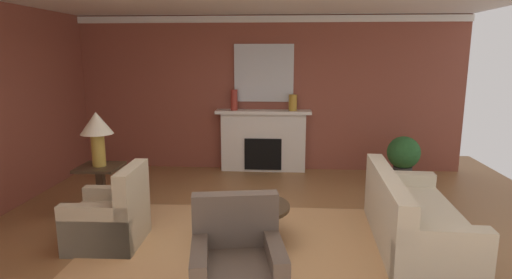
# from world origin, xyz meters

# --- Properties ---
(ground_plane) EXTENTS (9.05, 9.05, 0.00)m
(ground_plane) POSITION_xyz_m (0.00, 0.00, 0.00)
(ground_plane) COLOR olive
(wall_fireplace) EXTENTS (7.56, 0.12, 2.93)m
(wall_fireplace) POSITION_xyz_m (0.00, 3.27, 1.46)
(wall_fireplace) COLOR brown
(wall_fireplace) RESTS_ON ground_plane
(crown_moulding) EXTENTS (7.56, 0.08, 0.12)m
(crown_moulding) POSITION_xyz_m (0.00, 3.19, 2.85)
(crown_moulding) COLOR white
(area_rug) EXTENTS (3.73, 2.23, 0.01)m
(area_rug) POSITION_xyz_m (0.02, -0.09, 0.01)
(area_rug) COLOR tan
(area_rug) RESTS_ON ground_plane
(fireplace) EXTENTS (1.80, 0.35, 1.18)m
(fireplace) POSITION_xyz_m (0.04, 3.06, 0.56)
(fireplace) COLOR white
(fireplace) RESTS_ON ground_plane
(mantel_mirror) EXTENTS (1.12, 0.04, 1.07)m
(mantel_mirror) POSITION_xyz_m (0.04, 3.18, 1.86)
(mantel_mirror) COLOR silver
(sofa) EXTENTS (1.01, 2.14, 0.85)m
(sofa) POSITION_xyz_m (1.95, -0.09, 0.30)
(sofa) COLOR beige
(sofa) RESTS_ON ground_plane
(armchair_near_window) EXTENTS (0.82, 0.82, 0.95)m
(armchair_near_window) POSITION_xyz_m (-1.58, -0.31, 0.31)
(armchair_near_window) COLOR #C1B293
(armchair_near_window) RESTS_ON ground_plane
(armchair_facing_fireplace) EXTENTS (0.92, 0.92, 0.95)m
(armchair_facing_fireplace) POSITION_xyz_m (0.04, -1.43, 0.31)
(armchair_facing_fireplace) COLOR brown
(armchair_facing_fireplace) RESTS_ON ground_plane
(coffee_table) EXTENTS (1.00, 1.00, 0.45)m
(coffee_table) POSITION_xyz_m (0.02, -0.09, 0.34)
(coffee_table) COLOR #3D2D1E
(coffee_table) RESTS_ON ground_plane
(side_table) EXTENTS (0.56, 0.56, 0.70)m
(side_table) POSITION_xyz_m (-2.10, 0.63, 0.40)
(side_table) COLOR #3D2D1E
(side_table) RESTS_ON ground_plane
(table_lamp) EXTENTS (0.44, 0.44, 0.75)m
(table_lamp) POSITION_xyz_m (-2.10, 0.63, 1.22)
(table_lamp) COLOR #B28E38
(table_lamp) RESTS_ON side_table
(vase_mantel_right) EXTENTS (0.15, 0.15, 0.30)m
(vase_mantel_right) POSITION_xyz_m (0.59, 3.01, 1.33)
(vase_mantel_right) COLOR #B7892D
(vase_mantel_right) RESTS_ON fireplace
(vase_mantel_left) EXTENTS (0.13, 0.13, 0.39)m
(vase_mantel_left) POSITION_xyz_m (-0.51, 3.01, 1.37)
(vase_mantel_left) COLOR #9E3328
(vase_mantel_left) RESTS_ON fireplace
(book_red_cover) EXTENTS (0.22, 0.22, 0.04)m
(book_red_cover) POSITION_xyz_m (0.04, -0.09, 0.47)
(book_red_cover) COLOR navy
(book_red_cover) RESTS_ON coffee_table
(book_art_folio) EXTENTS (0.28, 0.26, 0.05)m
(book_art_folio) POSITION_xyz_m (0.06, -0.01, 0.51)
(book_art_folio) COLOR tan
(book_art_folio) RESTS_ON coffee_table
(potted_plant) EXTENTS (0.56, 0.56, 0.83)m
(potted_plant) POSITION_xyz_m (2.50, 2.38, 0.49)
(potted_plant) COLOR #333333
(potted_plant) RESTS_ON ground_plane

